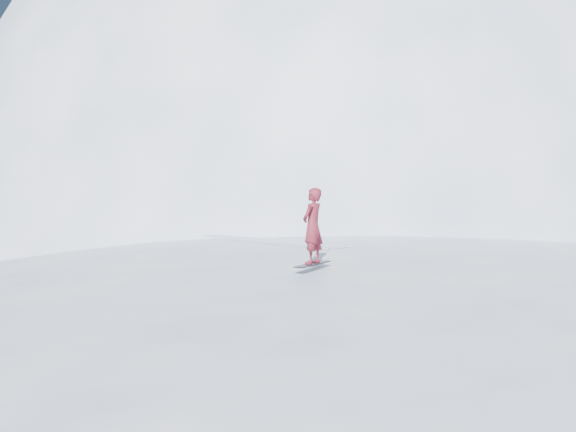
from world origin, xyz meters
name	(u,v)px	position (x,y,z in m)	size (l,w,h in m)	color
ground	(389,341)	(0.00, 0.00, 0.00)	(400.00, 400.00, 0.00)	white
near_ridge	(345,317)	(1.00, 3.00, 0.00)	(36.00, 28.00, 4.80)	white
summit_peak	(358,232)	(22.00, 26.00, 0.00)	(60.00, 56.00, 56.00)	white
peak_shoulder	(277,249)	(10.00, 20.00, 0.00)	(28.00, 24.00, 18.00)	white
wind_bumps	(324,329)	(-0.56, 2.12, 0.00)	(16.00, 14.40, 1.00)	white
snowboard	(313,264)	(-3.01, -0.50, 2.41)	(1.37, 0.26, 0.02)	black
snowboarder	(313,226)	(-3.01, -0.50, 3.32)	(0.65, 0.43, 1.79)	maroon
board_tracks	(268,241)	(-0.83, 4.65, 2.42)	(1.96, 5.93, 0.04)	silver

